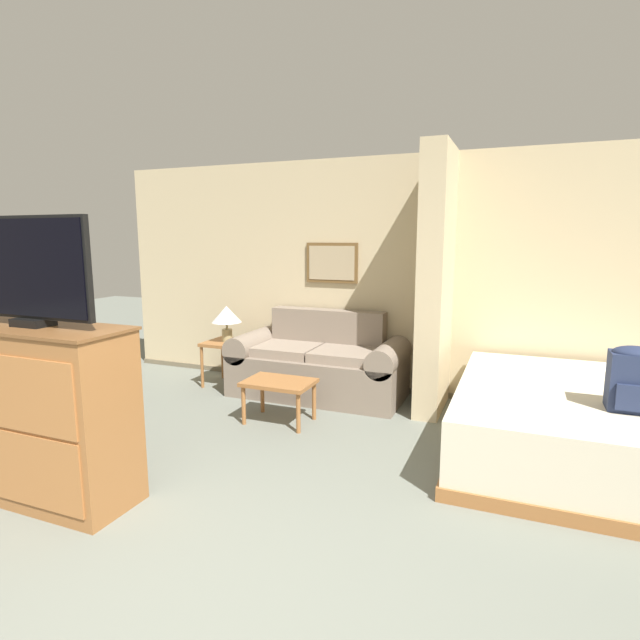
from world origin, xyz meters
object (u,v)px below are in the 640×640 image
object	(u,v)px
bed	(577,423)
tv	(28,271)
couch	(318,365)
tv_dresser	(41,413)
coffee_table	(279,386)
backpack	(633,378)
table_lamp	(227,316)

from	to	relation	value
bed	tv	bearing A→B (deg)	-148.99
couch	tv	bearing A→B (deg)	-107.52
couch	tv_dresser	world-z (taller)	tv_dresser
tv_dresser	tv	distance (m)	0.94
coffee_table	tv	xyz separation A→B (m)	(-0.83, -1.82, 1.17)
couch	tv	distance (m)	3.10
bed	backpack	world-z (taller)	backpack
coffee_table	table_lamp	bearing A→B (deg)	142.13
coffee_table	tv_dresser	size ratio (longest dim) A/B	0.49
couch	table_lamp	xyz separation A→B (m)	(-1.14, -0.05, 0.49)
coffee_table	table_lamp	world-z (taller)	table_lamp
coffee_table	table_lamp	distance (m)	1.48
coffee_table	backpack	world-z (taller)	backpack
coffee_table	tv_dresser	xyz separation A→B (m)	(-0.83, -1.82, 0.24)
couch	coffee_table	distance (m)	0.91
couch	tv	world-z (taller)	tv
coffee_table	tv	bearing A→B (deg)	-114.55
coffee_table	backpack	size ratio (longest dim) A/B	1.42
tv_dresser	bed	distance (m)	3.93
bed	table_lamp	bearing A→B (deg)	169.67
backpack	coffee_table	bearing A→B (deg)	175.87
table_lamp	bed	xyz separation A→B (m)	(3.64, -0.66, -0.54)
tv	couch	bearing A→B (deg)	72.48
couch	backpack	size ratio (longest dim) A/B	4.24
table_lamp	tv_dresser	size ratio (longest dim) A/B	0.32
tv_dresser	tv	size ratio (longest dim) A/B	1.27
tv	table_lamp	bearing A→B (deg)	95.89
tv	backpack	bearing A→B (deg)	24.02
tv_dresser	backpack	distance (m)	3.98
couch	backpack	bearing A→B (deg)	-21.85
table_lamp	backpack	xyz separation A→B (m)	(3.91, -1.06, -0.04)
tv_dresser	backpack	world-z (taller)	tv_dresser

